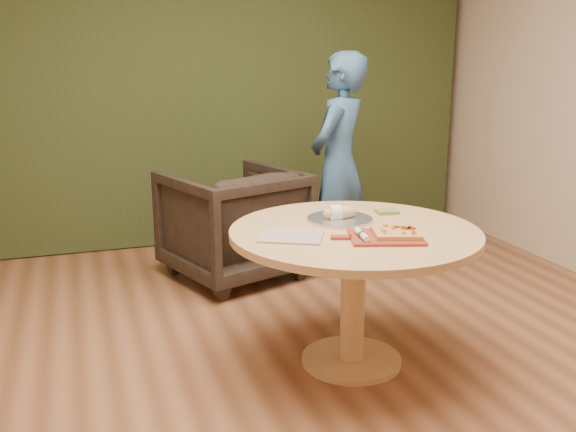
% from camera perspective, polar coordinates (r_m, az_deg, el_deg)
% --- Properties ---
extents(room_shell, '(5.04, 6.04, 2.84)m').
position_cam_1_polar(room_shell, '(2.80, 4.00, 9.53)').
color(room_shell, '#975E3C').
rests_on(room_shell, ground).
extents(curtain, '(4.80, 0.14, 2.78)m').
position_cam_1_polar(curtain, '(5.58, -7.71, 11.85)').
color(curtain, '#293518').
rests_on(curtain, ground).
extents(pedestal_table, '(1.29, 1.29, 0.75)m').
position_cam_1_polar(pedestal_table, '(3.36, 5.89, -3.48)').
color(pedestal_table, '#DEAD71').
rests_on(pedestal_table, ground).
extents(pizza_paddle, '(0.47, 0.37, 0.01)m').
position_cam_1_polar(pizza_paddle, '(3.16, 8.50, -1.88)').
color(pizza_paddle, maroon).
rests_on(pizza_paddle, pedestal_table).
extents(flatbread_pizza, '(0.28, 0.28, 0.04)m').
position_cam_1_polar(flatbread_pizza, '(3.19, 9.63, -1.45)').
color(flatbread_pizza, '#DF9357').
rests_on(flatbread_pizza, pizza_paddle).
extents(cutlery_roll, '(0.06, 0.20, 0.03)m').
position_cam_1_polar(cutlery_roll, '(3.11, 6.60, -1.66)').
color(cutlery_roll, white).
rests_on(cutlery_roll, pizza_paddle).
extents(newspaper, '(0.38, 0.36, 0.01)m').
position_cam_1_polar(newspaper, '(3.15, 0.32, -1.82)').
color(newspaper, silver).
rests_on(newspaper, pedestal_table).
extents(serving_tray, '(0.36, 0.36, 0.02)m').
position_cam_1_polar(serving_tray, '(3.48, 4.61, -0.29)').
color(serving_tray, silver).
rests_on(serving_tray, pedestal_table).
extents(bread_roll, '(0.19, 0.09, 0.09)m').
position_cam_1_polar(bread_roll, '(3.46, 4.49, 0.28)').
color(bread_roll, '#CEB67D').
rests_on(bread_roll, serving_tray).
extents(green_packet, '(0.13, 0.12, 0.02)m').
position_cam_1_polar(green_packet, '(3.66, 8.79, 0.40)').
color(green_packet, '#55672E').
rests_on(green_packet, pedestal_table).
extents(armchair, '(1.10, 1.06, 0.90)m').
position_cam_1_polar(armchair, '(4.73, -4.89, -0.18)').
color(armchair, black).
rests_on(armchair, ground).
extents(person_standing, '(0.71, 0.70, 1.64)m').
position_cam_1_polar(person_standing, '(4.79, 4.52, 4.56)').
color(person_standing, '#345D8A').
rests_on(person_standing, ground).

